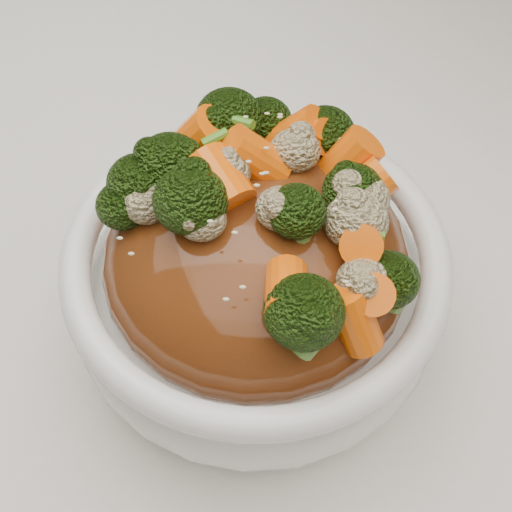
# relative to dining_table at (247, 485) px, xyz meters

# --- Properties ---
(dining_table) EXTENTS (1.20, 0.80, 0.75)m
(dining_table) POSITION_rel_dining_table_xyz_m (0.00, 0.00, 0.00)
(dining_table) COLOR #562F1D
(dining_table) RESTS_ON floor
(tablecloth) EXTENTS (1.20, 0.80, 0.04)m
(tablecloth) POSITION_rel_dining_table_xyz_m (0.00, 0.00, 0.35)
(tablecloth) COLOR white
(tablecloth) RESTS_ON dining_table
(bowl) EXTENTS (0.28, 0.28, 0.09)m
(bowl) POSITION_rel_dining_table_xyz_m (0.01, -0.01, 0.42)
(bowl) COLOR white
(bowl) RESTS_ON tablecloth
(sauce_base) EXTENTS (0.22, 0.22, 0.10)m
(sauce_base) POSITION_rel_dining_table_xyz_m (0.01, -0.01, 0.45)
(sauce_base) COLOR #5A2A0F
(sauce_base) RESTS_ON bowl
(carrots) EXTENTS (0.22, 0.22, 0.05)m
(carrots) POSITION_rel_dining_table_xyz_m (0.01, -0.01, 0.51)
(carrots) COLOR #FF6508
(carrots) RESTS_ON sauce_base
(broccoli) EXTENTS (0.22, 0.22, 0.05)m
(broccoli) POSITION_rel_dining_table_xyz_m (0.01, -0.01, 0.51)
(broccoli) COLOR black
(broccoli) RESTS_ON sauce_base
(cauliflower) EXTENTS (0.22, 0.22, 0.04)m
(cauliflower) POSITION_rel_dining_table_xyz_m (0.01, -0.01, 0.51)
(cauliflower) COLOR #C6B887
(cauliflower) RESTS_ON sauce_base
(scallions) EXTENTS (0.17, 0.17, 0.02)m
(scallions) POSITION_rel_dining_table_xyz_m (0.01, -0.01, 0.51)
(scallions) COLOR #42841E
(scallions) RESTS_ON sauce_base
(sesame_seeds) EXTENTS (0.20, 0.20, 0.01)m
(sesame_seeds) POSITION_rel_dining_table_xyz_m (0.01, -0.01, 0.51)
(sesame_seeds) COLOR beige
(sesame_seeds) RESTS_ON sauce_base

